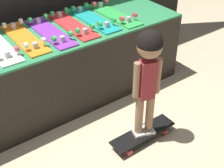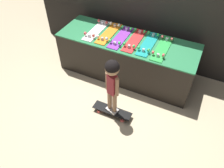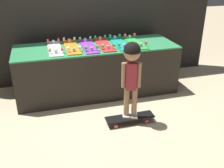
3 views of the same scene
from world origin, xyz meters
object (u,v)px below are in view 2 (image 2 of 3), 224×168
(skateboard_red_on_rack, at_px, (135,40))
(skateboard_teal_on_rack, at_px, (148,43))
(skateboard_orange_on_rack, at_px, (109,33))
(skateboard_white_on_rack, at_px, (96,30))
(skateboard_on_floor, at_px, (112,111))
(skateboard_purple_on_rack, at_px, (121,37))
(child, at_px, (112,78))
(skateboard_green_on_rack, at_px, (162,48))

(skateboard_red_on_rack, distance_m, skateboard_teal_on_rack, 0.25)
(skateboard_orange_on_rack, xyz_separation_m, skateboard_red_on_rack, (0.49, -0.01, 0.00))
(skateboard_white_on_rack, distance_m, skateboard_on_floor, 1.50)
(skateboard_purple_on_rack, xyz_separation_m, child, (0.32, -1.02, 0.01))
(skateboard_orange_on_rack, relative_size, skateboard_green_on_rack, 1.00)
(skateboard_white_on_rack, bearing_deg, skateboard_red_on_rack, 0.01)
(skateboard_purple_on_rack, height_order, child, child)
(skateboard_green_on_rack, xyz_separation_m, child, (-0.42, -1.02, 0.01))
(skateboard_red_on_rack, bearing_deg, skateboard_white_on_rack, -179.99)
(skateboard_green_on_rack, height_order, child, child)
(skateboard_white_on_rack, xyz_separation_m, skateboard_green_on_rack, (1.24, -0.02, 0.00))
(skateboard_purple_on_rack, xyz_separation_m, skateboard_green_on_rack, (0.74, -0.01, 0.00))
(skateboard_orange_on_rack, height_order, child, child)
(skateboard_white_on_rack, height_order, skateboard_orange_on_rack, same)
(skateboard_red_on_rack, bearing_deg, child, -85.77)
(skateboard_white_on_rack, bearing_deg, skateboard_purple_on_rack, -1.98)
(skateboard_red_on_rack, height_order, child, child)
(skateboard_white_on_rack, distance_m, skateboard_red_on_rack, 0.74)
(skateboard_on_floor, bearing_deg, skateboard_orange_on_rack, 118.54)
(skateboard_purple_on_rack, bearing_deg, skateboard_white_on_rack, 178.02)
(skateboard_white_on_rack, height_order, skateboard_purple_on_rack, same)
(skateboard_orange_on_rack, height_order, skateboard_teal_on_rack, same)
(skateboard_white_on_rack, relative_size, skateboard_green_on_rack, 1.00)
(skateboard_orange_on_rack, relative_size, skateboard_red_on_rack, 1.00)
(skateboard_orange_on_rack, distance_m, skateboard_on_floor, 1.39)
(skateboard_purple_on_rack, height_order, skateboard_green_on_rack, same)
(skateboard_purple_on_rack, bearing_deg, skateboard_orange_on_rack, 173.57)
(skateboard_purple_on_rack, height_order, skateboard_teal_on_rack, same)
(skateboard_green_on_rack, bearing_deg, skateboard_orange_on_rack, 178.02)
(skateboard_orange_on_rack, bearing_deg, skateboard_white_on_rack, -177.51)
(skateboard_purple_on_rack, bearing_deg, skateboard_green_on_rack, -0.48)
(skateboard_teal_on_rack, bearing_deg, skateboard_green_on_rack, -5.96)
(skateboard_on_floor, bearing_deg, skateboard_purple_on_rack, 107.59)
(skateboard_red_on_rack, height_order, skateboard_teal_on_rack, same)
(skateboard_white_on_rack, xyz_separation_m, skateboard_teal_on_rack, (0.99, 0.00, 0.00))
(skateboard_orange_on_rack, bearing_deg, skateboard_green_on_rack, -1.98)
(skateboard_green_on_rack, bearing_deg, skateboard_teal_on_rack, 174.04)
(skateboard_purple_on_rack, xyz_separation_m, skateboard_on_floor, (0.32, -1.02, -0.71))
(skateboard_white_on_rack, bearing_deg, skateboard_on_floor, -51.79)
(skateboard_on_floor, bearing_deg, child, -63.43)
(skateboard_purple_on_rack, distance_m, skateboard_on_floor, 1.29)
(skateboard_white_on_rack, xyz_separation_m, skateboard_purple_on_rack, (0.49, -0.02, 0.00))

